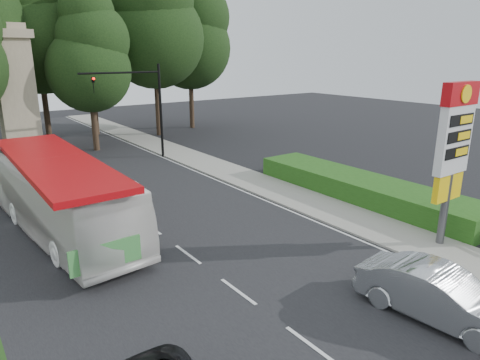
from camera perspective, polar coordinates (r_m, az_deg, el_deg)
ground at (r=12.74m, az=11.15°, el=-22.00°), size 120.00×120.00×0.00m
road_surface at (r=21.54m, az=-12.85°, el=-5.39°), size 14.00×80.00×0.02m
sidewalk_right at (r=25.77m, az=4.70°, el=-1.26°), size 3.00×80.00×0.12m
hedge at (r=25.08m, az=15.94°, el=-1.06°), size 3.00×14.00×1.20m
gas_station_pylon at (r=19.15m, az=26.62°, el=4.42°), size 2.10×0.45×6.85m
traffic_signal_mast at (r=33.47m, az=-12.68°, el=10.56°), size 6.10×0.35×7.20m
monument at (r=37.09m, az=-27.70°, el=10.32°), size 3.00×3.00×10.05m
tree_center_right at (r=42.56m, az=-25.76°, el=19.14°), size 9.24×9.24×18.15m
tree_east_near at (r=45.67m, az=-19.62°, el=17.80°), size 8.12×8.12×15.95m
tree_east_mid at (r=43.86m, az=-11.54°, el=20.67°), size 9.52×9.52×18.70m
tree_far_east at (r=47.86m, az=-6.79°, el=19.28°), size 8.68×8.68×17.05m
tree_monument_right at (r=37.73m, az=-19.66°, el=15.73°), size 6.72×6.72×13.20m
transit_bus at (r=20.89m, az=-23.07°, el=-1.97°), size 4.05×12.71×3.48m
sedan_silver at (r=14.76m, az=25.03°, el=-13.73°), size 2.34×5.17×1.65m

